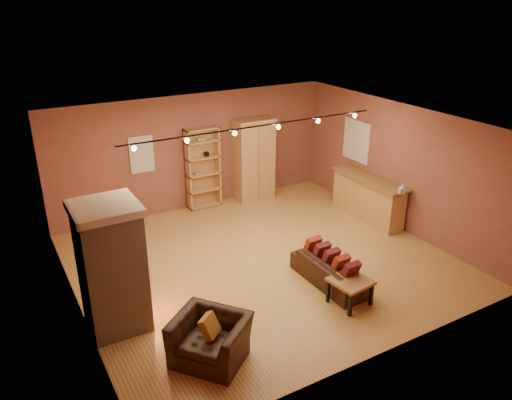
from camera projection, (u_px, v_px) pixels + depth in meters
floor at (262, 261)px, 9.98m from camera, size 7.00×7.00×0.00m
ceiling at (263, 124)px, 8.89m from camera, size 7.00×7.00×0.00m
back_wall at (194, 152)px, 12.04m from camera, size 7.00×0.02×2.80m
left_wall at (71, 239)px, 7.84m from camera, size 0.02×6.50×2.80m
right_wall at (398, 167)px, 11.04m from camera, size 0.02×6.50×2.80m
fireplace at (112, 267)px, 7.70m from camera, size 1.01×0.98×2.12m
back_window at (142, 154)px, 11.37m from camera, size 0.56×0.04×0.86m
bookcase at (202, 167)px, 12.16m from camera, size 0.83×0.32×2.02m
armoire at (254, 159)px, 12.65m from camera, size 1.03×0.59×2.10m
bar_counter at (368, 198)px, 11.69m from camera, size 0.57×2.12×1.01m
tissue_box at (402, 189)px, 10.59m from camera, size 0.17×0.17×0.23m
right_window at (357, 141)px, 12.05m from camera, size 0.05×0.90×1.00m
loveseat at (330, 266)px, 9.12m from camera, size 0.50×1.66×0.72m
armchair at (210, 332)px, 7.19m from camera, size 1.18×1.24×0.91m
coffee_table at (350, 283)px, 8.49m from camera, size 0.69×0.69×0.47m
track_rail at (257, 128)px, 9.10m from camera, size 5.20×0.09×0.13m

